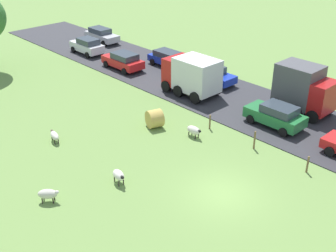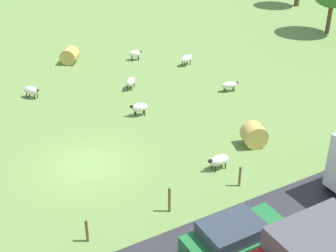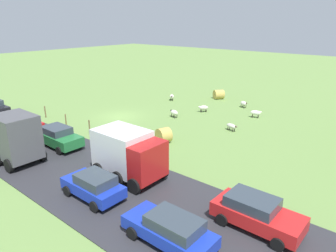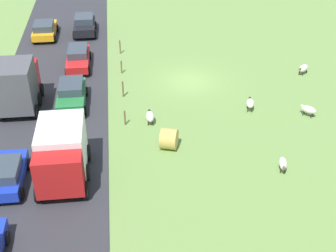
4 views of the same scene
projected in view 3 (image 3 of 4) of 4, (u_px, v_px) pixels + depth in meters
ground_plane at (120, 117)px, 33.72m from camera, size 160.00×160.00×0.00m
road_strip at (26, 144)px, 26.12m from camera, size 8.00×80.00×0.06m
sheep_0 at (132, 132)px, 27.55m from camera, size 0.55×1.22×0.78m
sheep_1 at (244, 103)px, 37.04m from camera, size 0.80×1.08×0.79m
sheep_2 at (256, 113)px, 33.17m from camera, size 0.81×1.22×0.81m
sheep_3 at (204, 108)px, 35.27m from camera, size 1.12×1.11×0.77m
sheep_4 at (232, 126)px, 29.24m from camera, size 0.70×1.28×0.70m
sheep_5 at (172, 97)px, 40.42m from camera, size 1.19×1.11×0.79m
sheep_6 at (174, 113)px, 33.24m from camera, size 0.72×1.16×0.82m
hay_bale_0 at (164, 135)px, 26.40m from camera, size 1.35×1.54×1.30m
hay_bale_1 at (219, 94)px, 41.19m from camera, size 1.73×1.72×1.21m
fence_post_0 at (45, 112)px, 33.25m from camera, size 0.12×0.12×1.24m
fence_post_1 at (66, 119)px, 30.95m from camera, size 0.12×0.12×1.08m
fence_post_2 at (89, 127)px, 28.60m from camera, size 0.12×0.12×1.27m
fence_post_3 at (117, 137)px, 26.30m from camera, size 0.12×0.12×1.08m
truck_0 at (14, 137)px, 22.38m from camera, size 2.68×4.28×3.60m
truck_1 at (128, 153)px, 20.12m from camera, size 2.82×4.65×3.14m
car_1 at (59, 137)px, 25.32m from camera, size 2.10×4.23×1.65m
car_2 at (23, 122)px, 29.28m from camera, size 1.98×4.51×1.52m
car_5 at (170, 229)px, 14.22m from camera, size 2.01×4.52×1.49m
car_6 at (256, 212)px, 15.37m from camera, size 2.12×4.40×1.61m
car_7 at (94, 185)px, 17.97m from camera, size 2.02×3.91×1.53m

